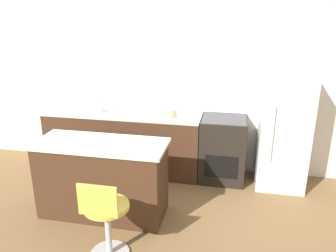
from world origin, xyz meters
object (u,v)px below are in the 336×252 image
(kettle, at_px, (99,107))
(mixing_bowl, at_px, (167,112))
(oven_range, at_px, (223,149))
(stool_chair, at_px, (106,220))
(refrigerator, at_px, (283,130))

(kettle, height_order, mixing_bowl, kettle)
(kettle, relative_size, mixing_bowl, 0.70)
(oven_range, height_order, kettle, kettle)
(stool_chair, height_order, kettle, kettle)
(refrigerator, bearing_deg, kettle, -179.90)
(oven_range, xyz_separation_m, refrigerator, (0.80, -0.01, 0.36))
(refrigerator, distance_m, stool_chair, 2.68)
(refrigerator, relative_size, stool_chair, 1.84)
(oven_range, height_order, stool_chair, oven_range)
(stool_chair, xyz_separation_m, mixing_bowl, (0.20, 1.93, 0.55))
(oven_range, bearing_deg, mixing_bowl, -178.93)
(refrigerator, bearing_deg, stool_chair, -133.26)
(mixing_bowl, bearing_deg, oven_range, 1.07)
(refrigerator, distance_m, kettle, 2.67)
(stool_chair, relative_size, mixing_bowl, 3.22)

